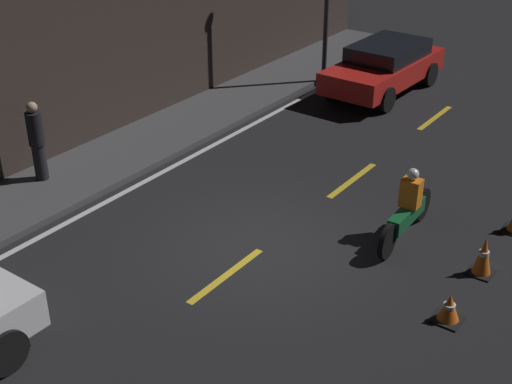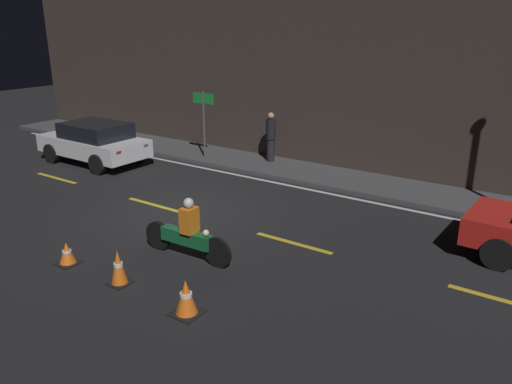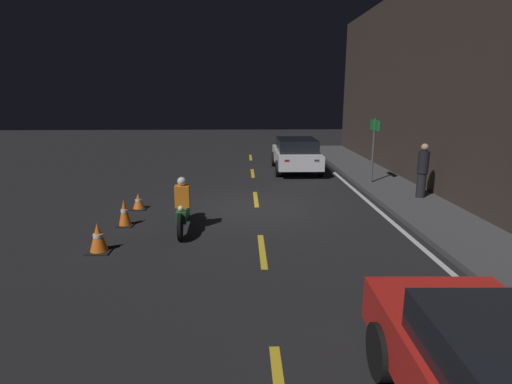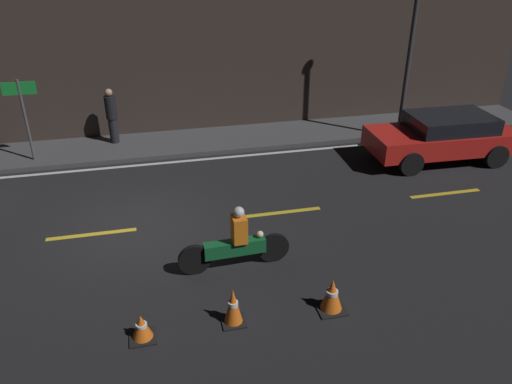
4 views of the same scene
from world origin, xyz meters
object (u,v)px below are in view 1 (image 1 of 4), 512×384
Objects in this scene: taxi_red at (384,66)px; traffic_cone_near at (449,308)px; traffic_cone_mid at (483,256)px; motorcycle at (407,211)px; pedestrian at (37,140)px.

taxi_red reaches higher than traffic_cone_near.
taxi_red is 6.03× the size of traffic_cone_mid.
motorcycle reaches higher than traffic_cone_mid.
motorcycle is 3.19× the size of traffic_cone_mid.
motorcycle is 2.55m from traffic_cone_near.
motorcycle is 4.75× the size of traffic_cone_near.
traffic_cone_near is 1.58m from traffic_cone_mid.
traffic_cone_mid is (-7.42, -5.64, -0.41)m from taxi_red.
traffic_cone_near is (-1.91, -1.64, -0.33)m from motorcycle.
traffic_cone_near is at bearing -141.60° from motorcycle.
motorcycle is 1.66m from traffic_cone_mid.
motorcycle is at bearing 31.28° from taxi_red.
motorcycle reaches higher than traffic_cone_near.
motorcycle is 1.32× the size of pedestrian.
traffic_cone_near is 0.28× the size of pedestrian.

